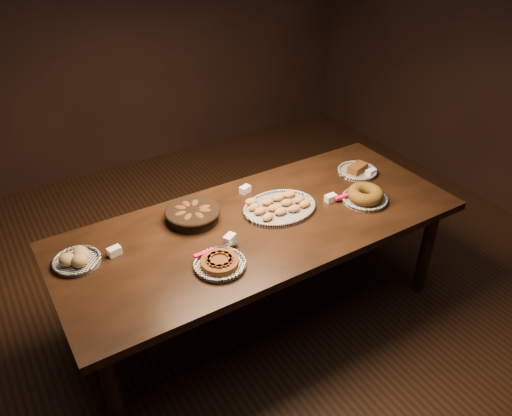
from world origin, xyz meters
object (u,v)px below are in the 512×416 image
madeleine_platter (279,207)px  bundt_cake_plate (365,196)px  buffet_table (261,232)px  apple_tart_plate (220,263)px

madeleine_platter → bundt_cake_plate: (0.51, -0.20, 0.02)m
buffet_table → bundt_cake_plate: 0.70m
apple_tart_plate → madeleine_platter: (0.56, 0.28, -0.00)m
apple_tart_plate → bundt_cake_plate: 1.07m
buffet_table → bundt_cake_plate: bundt_cake_plate is taller
buffet_table → apple_tart_plate: 0.47m
bundt_cake_plate → buffet_table: bearing=171.6°
buffet_table → bundt_cake_plate: size_ratio=7.64×
buffet_table → madeleine_platter: 0.20m
bundt_cake_plate → madeleine_platter: bearing=162.4°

